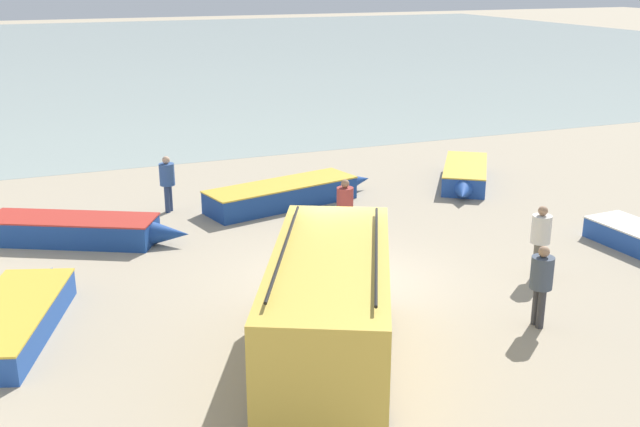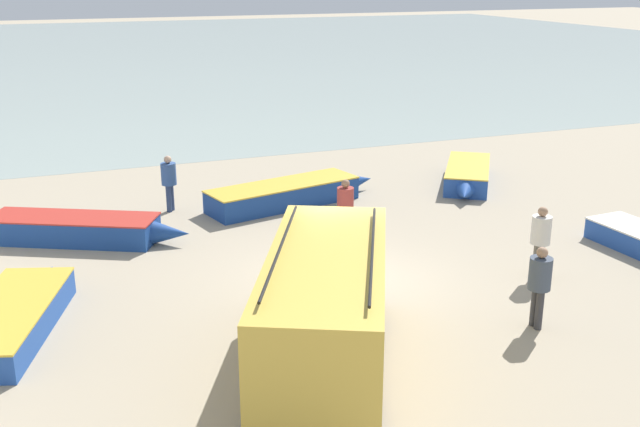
{
  "view_description": "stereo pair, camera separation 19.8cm",
  "coord_description": "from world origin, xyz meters",
  "px_view_note": "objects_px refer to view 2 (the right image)",
  "views": [
    {
      "loc": [
        -6.24,
        -14.12,
        6.65
      ],
      "look_at": [
        0.12,
        1.97,
        1.0
      ],
      "focal_mm": 42.0,
      "sensor_mm": 36.0,
      "label": 1
    },
    {
      "loc": [
        -6.06,
        -14.19,
        6.65
      ],
      "look_at": [
        0.12,
        1.97,
        1.0
      ],
      "focal_mm": 42.0,
      "sensor_mm": 36.0,
      "label": 2
    }
  ],
  "objects_px": {
    "fishing_rowboat_3": "(14,316)",
    "fishing_rowboat_4": "(467,176)",
    "fisherman_2": "(345,204)",
    "fisherman_3": "(540,280)",
    "fishing_rowboat_1": "(81,229)",
    "fisherman_1": "(541,236)",
    "fishing_rowboat_2": "(290,193)",
    "fisherman_0": "(169,178)",
    "parked_van": "(326,306)"
  },
  "relations": [
    {
      "from": "fishing_rowboat_3",
      "to": "fishing_rowboat_4",
      "type": "height_order",
      "value": "fishing_rowboat_4"
    },
    {
      "from": "fishing_rowboat_4",
      "to": "fisherman_2",
      "type": "distance_m",
      "value": 6.68
    },
    {
      "from": "fisherman_2",
      "to": "fisherman_3",
      "type": "height_order",
      "value": "fisherman_3"
    },
    {
      "from": "fishing_rowboat_1",
      "to": "fishing_rowboat_3",
      "type": "relative_size",
      "value": 1.06
    },
    {
      "from": "fisherman_1",
      "to": "fisherman_2",
      "type": "distance_m",
      "value": 4.93
    },
    {
      "from": "fisherman_1",
      "to": "fisherman_2",
      "type": "height_order",
      "value": "fisherman_1"
    },
    {
      "from": "fishing_rowboat_2",
      "to": "fishing_rowboat_4",
      "type": "height_order",
      "value": "fishing_rowboat_2"
    },
    {
      "from": "fisherman_1",
      "to": "fisherman_0",
      "type": "bearing_deg",
      "value": -158.25
    },
    {
      "from": "parked_van",
      "to": "fishing_rowboat_3",
      "type": "height_order",
      "value": "parked_van"
    },
    {
      "from": "fishing_rowboat_1",
      "to": "fishing_rowboat_3",
      "type": "bearing_deg",
      "value": -81.54
    },
    {
      "from": "fishing_rowboat_4",
      "to": "fisherman_0",
      "type": "relative_size",
      "value": 2.55
    },
    {
      "from": "fishing_rowboat_2",
      "to": "fishing_rowboat_3",
      "type": "distance_m",
      "value": 9.6
    },
    {
      "from": "parked_van",
      "to": "fisherman_0",
      "type": "height_order",
      "value": "parked_van"
    },
    {
      "from": "fishing_rowboat_4",
      "to": "fishing_rowboat_1",
      "type": "bearing_deg",
      "value": -51.2
    },
    {
      "from": "fishing_rowboat_1",
      "to": "fisherman_3",
      "type": "relative_size",
      "value": 3.03
    },
    {
      "from": "fishing_rowboat_3",
      "to": "fisherman_3",
      "type": "distance_m",
      "value": 10.15
    },
    {
      "from": "fishing_rowboat_3",
      "to": "fishing_rowboat_4",
      "type": "xyz_separation_m",
      "value": [
        13.65,
        5.79,
        0.03
      ]
    },
    {
      "from": "fishing_rowboat_2",
      "to": "fisherman_0",
      "type": "height_order",
      "value": "fisherman_0"
    },
    {
      "from": "fishing_rowboat_4",
      "to": "fishing_rowboat_3",
      "type": "bearing_deg",
      "value": -33.19
    },
    {
      "from": "parked_van",
      "to": "fishing_rowboat_2",
      "type": "xyz_separation_m",
      "value": [
        2.5,
        9.36,
        -0.85
      ]
    },
    {
      "from": "fisherman_1",
      "to": "fisherman_3",
      "type": "bearing_deg",
      "value": -56.49
    },
    {
      "from": "parked_van",
      "to": "fishing_rowboat_2",
      "type": "bearing_deg",
      "value": 10.85
    },
    {
      "from": "fishing_rowboat_4",
      "to": "fisherman_2",
      "type": "bearing_deg",
      "value": -25.47
    },
    {
      "from": "fishing_rowboat_3",
      "to": "fisherman_1",
      "type": "bearing_deg",
      "value": -79.12
    },
    {
      "from": "fisherman_3",
      "to": "fishing_rowboat_3",
      "type": "bearing_deg",
      "value": 163.55
    },
    {
      "from": "fisherman_0",
      "to": "fisherman_1",
      "type": "relative_size",
      "value": 0.98
    },
    {
      "from": "parked_van",
      "to": "fishing_rowboat_2",
      "type": "relative_size",
      "value": 1.02
    },
    {
      "from": "fisherman_0",
      "to": "fisherman_2",
      "type": "relative_size",
      "value": 1.01
    },
    {
      "from": "fisherman_2",
      "to": "fishing_rowboat_4",
      "type": "bearing_deg",
      "value": -68.17
    },
    {
      "from": "fishing_rowboat_4",
      "to": "fisherman_1",
      "type": "xyz_separation_m",
      "value": [
        -2.57,
        -7.19,
        0.68
      ]
    },
    {
      "from": "fishing_rowboat_1",
      "to": "fisherman_1",
      "type": "distance_m",
      "value": 11.32
    },
    {
      "from": "parked_van",
      "to": "fisherman_0",
      "type": "distance_m",
      "value": 10.02
    },
    {
      "from": "fishing_rowboat_4",
      "to": "fisherman_0",
      "type": "height_order",
      "value": "fisherman_0"
    },
    {
      "from": "fisherman_3",
      "to": "fisherman_1",
      "type": "bearing_deg",
      "value": 56.66
    },
    {
      "from": "fishing_rowboat_3",
      "to": "parked_van",
      "type": "bearing_deg",
      "value": -106.41
    },
    {
      "from": "fishing_rowboat_3",
      "to": "fishing_rowboat_4",
      "type": "distance_m",
      "value": 14.82
    },
    {
      "from": "fishing_rowboat_4",
      "to": "fisherman_1",
      "type": "relative_size",
      "value": 2.5
    },
    {
      "from": "fishing_rowboat_1",
      "to": "fishing_rowboat_3",
      "type": "height_order",
      "value": "fishing_rowboat_1"
    },
    {
      "from": "fishing_rowboat_1",
      "to": "fisherman_0",
      "type": "height_order",
      "value": "fisherman_0"
    },
    {
      "from": "fishing_rowboat_3",
      "to": "fisherman_2",
      "type": "xyz_separation_m",
      "value": [
        7.93,
        2.39,
        0.68
      ]
    },
    {
      "from": "parked_van",
      "to": "fisherman_3",
      "type": "xyz_separation_m",
      "value": [
        4.41,
        0.03,
        -0.19
      ]
    },
    {
      "from": "fishing_rowboat_2",
      "to": "fisherman_0",
      "type": "bearing_deg",
      "value": 156.25
    },
    {
      "from": "fishing_rowboat_3",
      "to": "fishing_rowboat_1",
      "type": "bearing_deg",
      "value": -0.45
    },
    {
      "from": "parked_van",
      "to": "fisherman_1",
      "type": "distance_m",
      "value": 6.33
    },
    {
      "from": "parked_van",
      "to": "fisherman_3",
      "type": "relative_size",
      "value": 3.47
    },
    {
      "from": "parked_van",
      "to": "fishing_rowboat_2",
      "type": "distance_m",
      "value": 9.73
    },
    {
      "from": "parked_van",
      "to": "fisherman_1",
      "type": "bearing_deg",
      "value": -44.79
    },
    {
      "from": "fisherman_2",
      "to": "fisherman_3",
      "type": "bearing_deg",
      "value": -173.86
    },
    {
      "from": "parked_van",
      "to": "fisherman_2",
      "type": "xyz_separation_m",
      "value": [
        2.83,
        5.9,
        -0.22
      ]
    },
    {
      "from": "parked_van",
      "to": "fishing_rowboat_1",
      "type": "height_order",
      "value": "parked_van"
    }
  ]
}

